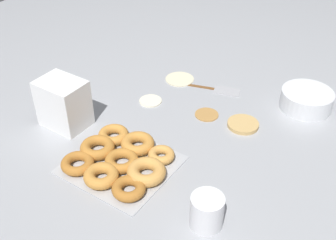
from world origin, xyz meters
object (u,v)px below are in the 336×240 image
at_px(donut_tray, 120,160).
at_px(batter_bowl, 306,100).
at_px(pancake_0, 207,114).
at_px(container_stack, 63,103).
at_px(paper_cup, 207,211).
at_px(spatula, 221,90).
at_px(pancake_2, 243,124).
at_px(pancake_3, 150,100).
at_px(pancake_1, 180,79).

height_order(donut_tray, batter_bowl, batter_bowl).
xyz_separation_m(pancake_0, container_stack, (-0.39, -0.32, 0.08)).
bearing_deg(pancake_0, donut_tray, -103.47).
relative_size(donut_tray, paper_cup, 3.31).
relative_size(paper_cup, spatula, 0.42).
height_order(pancake_2, donut_tray, donut_tray).
xyz_separation_m(pancake_3, paper_cup, (0.47, -0.39, 0.04)).
bearing_deg(pancake_1, spatula, 6.45).
distance_m(pancake_1, pancake_2, 0.38).
xyz_separation_m(pancake_2, spatula, (-0.17, 0.16, -0.00)).
height_order(pancake_0, batter_bowl, batter_bowl).
bearing_deg(pancake_0, paper_cup, -60.78).
relative_size(batter_bowl, spatula, 0.83).
bearing_deg(donut_tray, spatula, 84.39).
distance_m(pancake_2, pancake_3, 0.36).
height_order(pancake_2, spatula, pancake_2).
xyz_separation_m(pancake_0, pancake_2, (0.14, 0.01, 0.00)).
relative_size(pancake_0, donut_tray, 0.27).
bearing_deg(donut_tray, paper_cup, -9.09).
bearing_deg(batter_bowl, paper_cup, -93.00).
relative_size(pancake_0, pancake_2, 0.78).
bearing_deg(pancake_1, pancake_0, -36.10).
xyz_separation_m(pancake_2, paper_cup, (0.11, -0.45, 0.04)).
height_order(pancake_2, paper_cup, paper_cup).
xyz_separation_m(pancake_0, batter_bowl, (0.28, 0.25, 0.03)).
bearing_deg(pancake_2, pancake_3, -171.25).
relative_size(pancake_2, paper_cup, 1.15).
height_order(batter_bowl, paper_cup, paper_cup).
xyz_separation_m(pancake_1, batter_bowl, (0.50, 0.09, 0.03)).
bearing_deg(pancake_2, paper_cup, -76.72).
distance_m(pancake_1, pancake_3, 0.20).
bearing_deg(pancake_3, spatula, 49.93).
bearing_deg(pancake_2, donut_tray, -120.10).
relative_size(batter_bowl, container_stack, 1.11).
height_order(pancake_1, container_stack, container_stack).
relative_size(pancake_3, spatula, 0.37).
bearing_deg(spatula, pancake_1, 169.99).
xyz_separation_m(container_stack, spatula, (0.35, 0.50, -0.08)).
xyz_separation_m(pancake_2, donut_tray, (-0.23, -0.40, 0.01)).
height_order(pancake_3, paper_cup, paper_cup).
distance_m(batter_bowl, spatula, 0.32).
distance_m(donut_tray, paper_cup, 0.34).
distance_m(pancake_1, paper_cup, 0.75).
relative_size(pancake_0, batter_bowl, 0.46).
distance_m(pancake_3, batter_bowl, 0.58).
distance_m(pancake_0, pancake_3, 0.23).
bearing_deg(donut_tray, batter_bowl, 59.40).
relative_size(batter_bowl, paper_cup, 1.97).
bearing_deg(container_stack, spatula, 54.79).
distance_m(pancake_1, spatula, 0.18).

